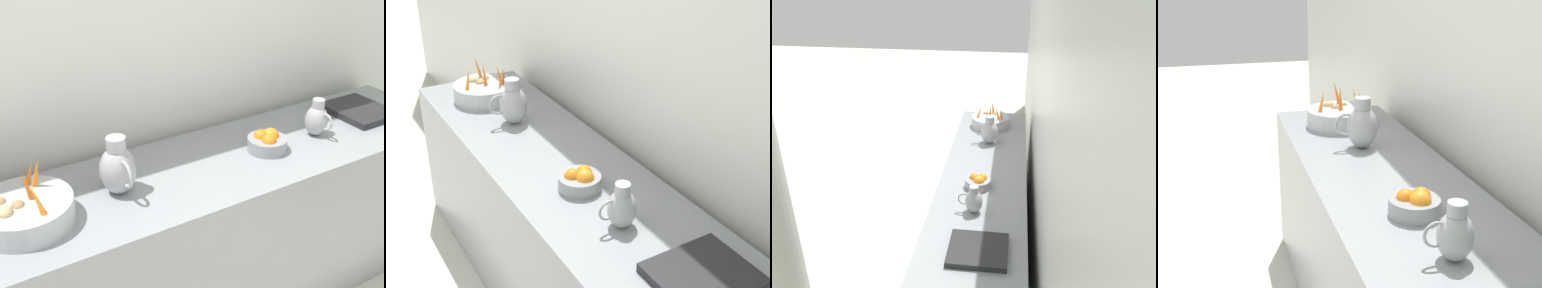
# 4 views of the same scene
# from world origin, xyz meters

# --- Properties ---
(ground_plane) EXTENTS (16.00, 16.00, 0.00)m
(ground_plane) POSITION_xyz_m (0.00, 0.00, 0.00)
(ground_plane) COLOR beige
(tile_wall_left) EXTENTS (0.10, 9.00, 3.00)m
(tile_wall_left) POSITION_xyz_m (-1.95, 0.53, 1.50)
(tile_wall_left) COLOR silver
(tile_wall_left) RESTS_ON ground_plane
(prep_counter) EXTENTS (0.65, 2.62, 0.88)m
(prep_counter) POSITION_xyz_m (-1.51, 0.03, 0.44)
(prep_counter) COLOR gray
(prep_counter) RESTS_ON ground_plane
(vegetable_colander) EXTENTS (0.36, 0.36, 0.24)m
(vegetable_colander) POSITION_xyz_m (-1.50, -0.91, 0.93)
(vegetable_colander) COLOR #ADAFB5
(vegetable_colander) RESTS_ON prep_counter
(orange_bowl) EXTENTS (0.19, 0.19, 0.10)m
(orange_bowl) POSITION_xyz_m (-1.49, 0.24, 0.92)
(orange_bowl) COLOR gray
(orange_bowl) RESTS_ON prep_counter
(metal_pitcher_tall) EXTENTS (0.21, 0.15, 0.25)m
(metal_pitcher_tall) POSITION_xyz_m (-1.51, -0.52, 0.99)
(metal_pitcher_tall) COLOR #A3A3A8
(metal_pitcher_tall) RESTS_ON prep_counter
(metal_pitcher_short) EXTENTS (0.16, 0.11, 0.19)m
(metal_pitcher_short) POSITION_xyz_m (-1.49, 0.55, 0.96)
(metal_pitcher_short) COLOR #A3A3A8
(metal_pitcher_short) RESTS_ON prep_counter
(counter_sink_basin) EXTENTS (0.34, 0.30, 0.04)m
(counter_sink_basin) POSITION_xyz_m (-1.56, 0.95, 0.89)
(counter_sink_basin) COLOR #232326
(counter_sink_basin) RESTS_ON prep_counter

